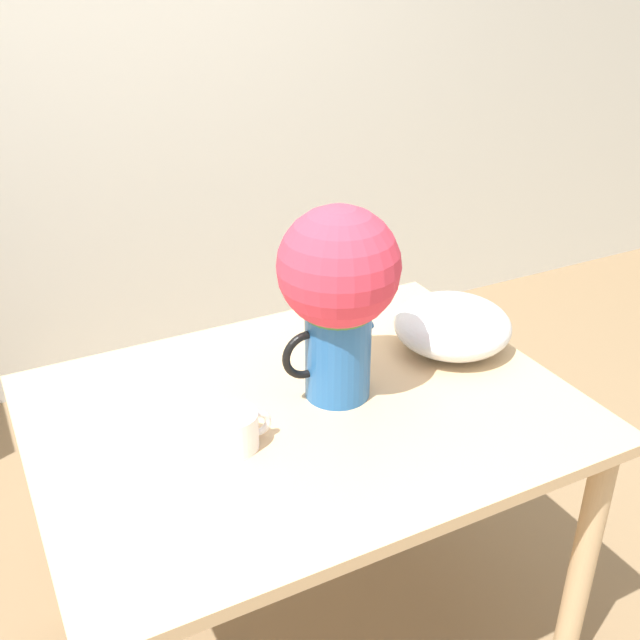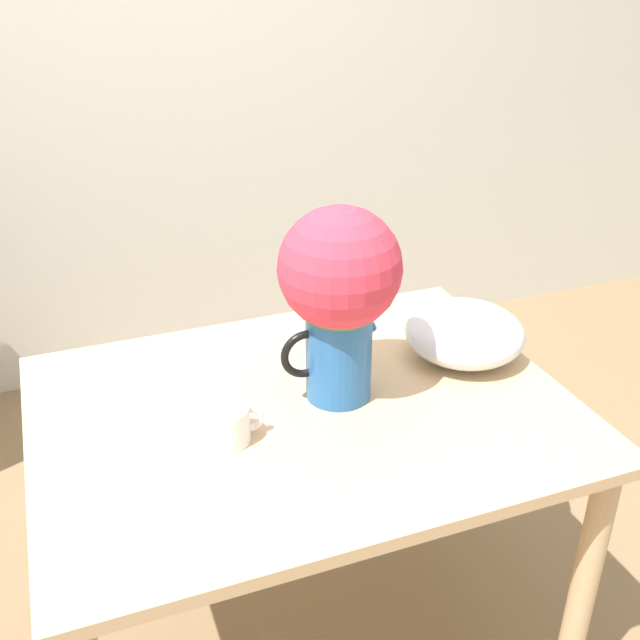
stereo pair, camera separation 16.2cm
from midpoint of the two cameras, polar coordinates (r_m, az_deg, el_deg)
The scene contains 5 objects.
wall_back at distance 2.99m, azimuth -19.38°, elevation 18.13°, with size 8.00×0.05×2.60m.
table at distance 1.76m, azimuth -3.77°, elevation -9.57°, with size 1.20×0.90×0.76m.
flower_vase at distance 1.61m, azimuth -1.47°, elevation 2.52°, with size 0.27×0.27×0.45m.
coffee_mug at distance 1.57m, azimuth -9.45°, elevation -8.36°, with size 0.13×0.10×0.08m.
white_bowl at distance 1.91m, azimuth 7.67°, elevation -0.47°, with size 0.30×0.30×0.13m.
Camera 1 is at (-0.52, -1.29, 1.72)m, focal length 42.00 mm.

